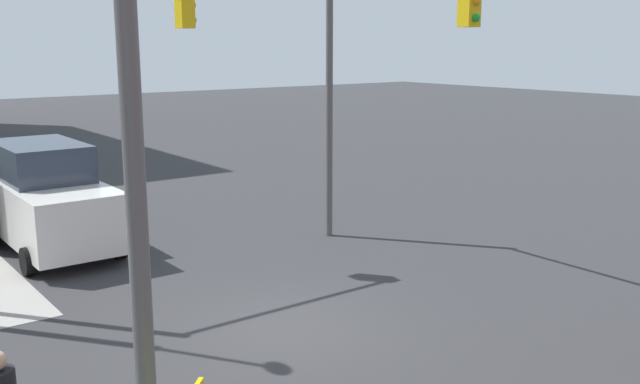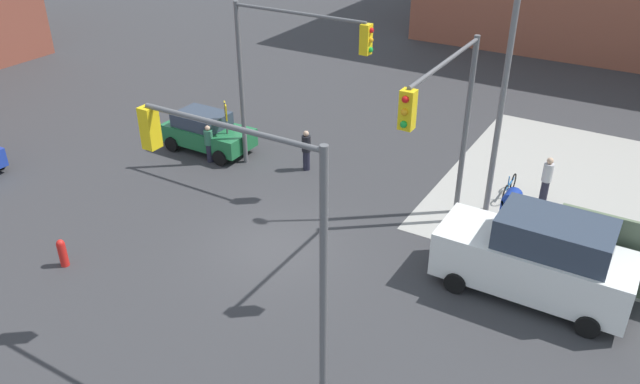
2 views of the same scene
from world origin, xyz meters
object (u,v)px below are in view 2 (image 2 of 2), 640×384
object	(u,v)px
pedestrian_walking_north	(209,143)
fire_hydrant	(62,252)
traffic_signal_ne_corner	(446,116)
bicycle_leaning_on_fence	(509,188)
mailbox_blue	(510,208)
traffic_signal_nw_corner	(287,60)
coupe_green	(207,131)
street_lamp_corner	(493,85)
bicycle_at_crosswalk	(224,130)
pedestrian_waiting	(546,179)
pedestrian_crossing	(306,150)
van_white_delivery	(537,257)
traffic_signal_se_corner	(250,206)

from	to	relation	value
pedestrian_walking_north	fire_hydrant	bearing A→B (deg)	86.95
traffic_signal_ne_corner	fire_hydrant	bearing A→B (deg)	-144.98
bicycle_leaning_on_fence	mailbox_blue	bearing A→B (deg)	-74.72
traffic_signal_nw_corner	traffic_signal_ne_corner	size ratio (longest dim) A/B	1.00
coupe_green	bicycle_leaning_on_fence	size ratio (longest dim) A/B	2.18
street_lamp_corner	bicycle_at_crosswalk	world-z (taller)	street_lamp_corner
mailbox_blue	fire_hydrant	xyz separation A→B (m)	(-11.20, -9.20, -0.28)
traffic_signal_nw_corner	pedestrian_waiting	world-z (taller)	traffic_signal_nw_corner
traffic_signal_nw_corner	bicycle_leaning_on_fence	xyz separation A→B (m)	(7.93, 2.70, -4.30)
mailbox_blue	pedestrian_crossing	xyz separation A→B (m)	(-8.20, 0.20, 0.11)
street_lamp_corner	pedestrian_crossing	size ratio (longest dim) A/B	4.74
fire_hydrant	traffic_signal_nw_corner	bearing A→B (deg)	72.94
coupe_green	bicycle_at_crosswalk	size ratio (longest dim) A/B	2.18
bicycle_leaning_on_fence	pedestrian_waiting	bearing A→B (deg)	9.62
van_white_delivery	bicycle_leaning_on_fence	distance (m)	5.90
fire_hydrant	coupe_green	distance (m)	9.00
pedestrian_crossing	van_white_delivery	bearing A→B (deg)	-18.26
pedestrian_waiting	bicycle_at_crosswalk	size ratio (longest dim) A/B	1.03
pedestrian_walking_north	bicycle_at_crosswalk	world-z (taller)	pedestrian_walking_north
bicycle_leaning_on_fence	bicycle_at_crosswalk	size ratio (longest dim) A/B	1.00
fire_hydrant	pedestrian_walking_north	world-z (taller)	pedestrian_walking_north
street_lamp_corner	pedestrian_waiting	distance (m)	4.59
coupe_green	pedestrian_walking_north	distance (m)	1.17
traffic_signal_se_corner	coupe_green	bearing A→B (deg)	135.28
bicycle_at_crosswalk	traffic_signal_nw_corner	bearing A→B (deg)	-18.54
mailbox_blue	van_white_delivery	bearing A→B (deg)	-63.48
bicycle_at_crosswalk	bicycle_leaning_on_fence	bearing A→B (deg)	5.51
street_lamp_corner	fire_hydrant	world-z (taller)	street_lamp_corner
pedestrian_crossing	bicycle_at_crosswalk	bearing A→B (deg)	171.43
traffic_signal_ne_corner	bicycle_at_crosswalk	world-z (taller)	traffic_signal_ne_corner
traffic_signal_nw_corner	coupe_green	size ratio (longest dim) A/B	1.71
street_lamp_corner	bicycle_leaning_on_fence	xyz separation A→B (m)	(0.71, 1.60, -4.35)
mailbox_blue	coupe_green	xyz separation A→B (m)	(-12.80, -0.35, 0.08)
pedestrian_walking_north	bicycle_at_crosswalk	size ratio (longest dim) A/B	0.91
pedestrian_crossing	pedestrian_walking_north	distance (m)	4.05
pedestrian_walking_north	bicycle_leaning_on_fence	distance (m)	11.90
traffic_signal_nw_corner	van_white_delivery	xyz separation A→B (m)	(10.13, -2.70, -3.36)
pedestrian_walking_north	pedestrian_waiting	bearing A→B (deg)	-172.82
street_lamp_corner	van_white_delivery	size ratio (longest dim) A/B	1.48
traffic_signal_ne_corner	fire_hydrant	size ratio (longest dim) A/B	6.91
traffic_signal_se_corner	mailbox_blue	distance (m)	10.85
traffic_signal_se_corner	van_white_delivery	bearing A→B (deg)	50.69
mailbox_blue	pedestrian_walking_north	distance (m)	12.06
van_white_delivery	bicycle_at_crosswalk	world-z (taller)	van_white_delivery
traffic_signal_se_corner	van_white_delivery	distance (m)	8.79
mailbox_blue	pedestrian_crossing	distance (m)	8.20
traffic_signal_ne_corner	mailbox_blue	bearing A→B (deg)	56.23
coupe_green	fire_hydrant	bearing A→B (deg)	-79.74
van_white_delivery	coupe_green	bearing A→B (deg)	168.81
traffic_signal_ne_corner	pedestrian_walking_north	distance (m)	11.06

